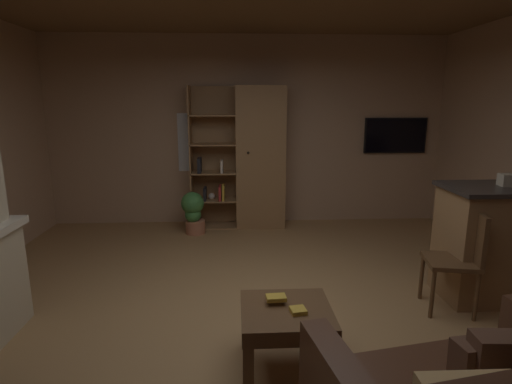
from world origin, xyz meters
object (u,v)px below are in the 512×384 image
at_px(potted_floor_plant, 193,211).
at_px(tissue_box, 507,180).
at_px(bookshelf_cabinet, 254,159).
at_px(coffee_table, 286,321).
at_px(dining_chair, 461,255).
at_px(table_book_0, 298,310).
at_px(table_book_1, 276,298).
at_px(wall_mounted_tv, 395,135).

bearing_deg(potted_floor_plant, tissue_box, -33.90).
relative_size(bookshelf_cabinet, coffee_table, 3.32).
xyz_separation_m(bookshelf_cabinet, dining_chair, (1.70, -2.66, -0.49)).
height_order(table_book_0, dining_chair, dining_chair).
height_order(table_book_0, potted_floor_plant, potted_floor_plant).
bearing_deg(dining_chair, table_book_1, -158.63).
distance_m(coffee_table, wall_mounted_tv, 4.30).
relative_size(tissue_box, potted_floor_plant, 0.20).
distance_m(table_book_1, wall_mounted_tv, 4.24).
height_order(table_book_1, wall_mounted_tv, wall_mounted_tv).
relative_size(table_book_0, table_book_1, 0.74).
height_order(tissue_box, potted_floor_plant, tissue_box).
relative_size(tissue_box, table_book_0, 1.18).
xyz_separation_m(coffee_table, table_book_0, (0.07, -0.06, 0.11)).
distance_m(tissue_box, coffee_table, 2.49).
height_order(coffee_table, table_book_1, table_book_1).
height_order(coffee_table, table_book_0, table_book_0).
bearing_deg(coffee_table, table_book_0, -39.60).
distance_m(potted_floor_plant, wall_mounted_tv, 3.27).
xyz_separation_m(table_book_0, dining_chair, (1.57, 0.80, 0.06)).
bearing_deg(table_book_0, tissue_box, 26.93).
distance_m(table_book_1, dining_chair, 1.83).
relative_size(coffee_table, potted_floor_plant, 1.03).
bearing_deg(table_book_0, dining_chair, 26.99).
bearing_deg(potted_floor_plant, wall_mounted_tv, 10.06).
xyz_separation_m(bookshelf_cabinet, table_book_0, (0.14, -3.46, -0.55)).
relative_size(table_book_1, potted_floor_plant, 0.23).
bearing_deg(tissue_box, bookshelf_cabinet, 132.53).
distance_m(bookshelf_cabinet, table_book_0, 3.50).
bearing_deg(table_book_1, coffee_table, -48.11).
xyz_separation_m(coffee_table, wall_mounted_tv, (2.12, 3.61, 0.98)).
xyz_separation_m(table_book_0, table_book_1, (-0.14, 0.13, 0.03)).
xyz_separation_m(coffee_table, potted_floor_plant, (-0.95, 3.07, -0.04)).
xyz_separation_m(tissue_box, table_book_1, (-2.21, -0.92, -0.64)).
bearing_deg(wall_mounted_tv, dining_chair, -99.43).
bearing_deg(wall_mounted_tv, bookshelf_cabinet, -174.49).
bearing_deg(wall_mounted_tv, table_book_1, -121.64).
bearing_deg(wall_mounted_tv, tissue_box, -89.43).
distance_m(table_book_0, dining_chair, 1.76).
xyz_separation_m(potted_floor_plant, wall_mounted_tv, (3.06, 0.54, 1.01)).
xyz_separation_m(tissue_box, table_book_0, (-2.07, -1.05, -0.67)).
height_order(dining_chair, wall_mounted_tv, wall_mounted_tv).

